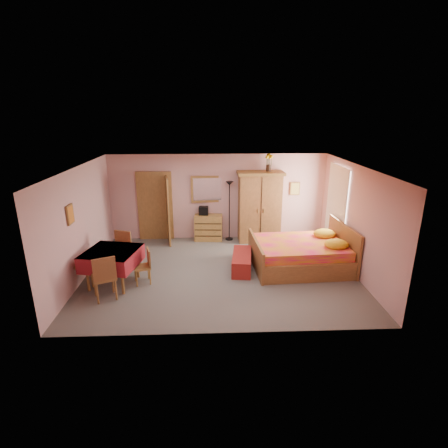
{
  "coord_description": "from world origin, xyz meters",
  "views": [
    {
      "loc": [
        -0.24,
        -7.85,
        3.8
      ],
      "look_at": [
        0.1,
        0.3,
        1.15
      ],
      "focal_mm": 28.0,
      "sensor_mm": 36.0,
      "label": 1
    }
  ],
  "objects_px": {
    "bench": "(242,262)",
    "stereo": "(204,211)",
    "chest_of_drawers": "(209,228)",
    "dining_table": "(113,267)",
    "chair_north": "(120,252)",
    "wall_mirror": "(208,189)",
    "wardrobe": "(259,207)",
    "floor_lamp": "(229,211)",
    "bed": "(300,247)",
    "sunflower_vase": "(269,162)",
    "chair_south": "(104,277)",
    "chair_east": "(142,267)",
    "chair_west": "(84,263)"
  },
  "relations": [
    {
      "from": "bed",
      "to": "chair_east",
      "type": "relative_size",
      "value": 2.9
    },
    {
      "from": "wall_mirror",
      "to": "chair_west",
      "type": "relative_size",
      "value": 1.01
    },
    {
      "from": "stereo",
      "to": "sunflower_vase",
      "type": "xyz_separation_m",
      "value": [
        1.91,
        -0.12,
        1.46
      ]
    },
    {
      "from": "bed",
      "to": "dining_table",
      "type": "height_order",
      "value": "bed"
    },
    {
      "from": "chest_of_drawers",
      "to": "stereo",
      "type": "bearing_deg",
      "value": 162.02
    },
    {
      "from": "wall_mirror",
      "to": "wardrobe",
      "type": "bearing_deg",
      "value": -15.96
    },
    {
      "from": "dining_table",
      "to": "bed",
      "type": "bearing_deg",
      "value": 9.4
    },
    {
      "from": "dining_table",
      "to": "chair_east",
      "type": "relative_size",
      "value": 1.38
    },
    {
      "from": "dining_table",
      "to": "chair_east",
      "type": "distance_m",
      "value": 0.65
    },
    {
      "from": "bench",
      "to": "chair_south",
      "type": "bearing_deg",
      "value": -156.55
    },
    {
      "from": "wall_mirror",
      "to": "chair_east",
      "type": "distance_m",
      "value": 3.54
    },
    {
      "from": "chair_north",
      "to": "chair_west",
      "type": "xyz_separation_m",
      "value": [
        -0.64,
        -0.65,
        0.02
      ]
    },
    {
      "from": "bed",
      "to": "bench",
      "type": "relative_size",
      "value": 1.93
    },
    {
      "from": "bed",
      "to": "chair_west",
      "type": "distance_m",
      "value": 5.17
    },
    {
      "from": "chest_of_drawers",
      "to": "bed",
      "type": "distance_m",
      "value": 3.1
    },
    {
      "from": "chest_of_drawers",
      "to": "floor_lamp",
      "type": "bearing_deg",
      "value": 4.15
    },
    {
      "from": "stereo",
      "to": "floor_lamp",
      "type": "xyz_separation_m",
      "value": [
        0.78,
        -0.05,
        -0.01
      ]
    },
    {
      "from": "dining_table",
      "to": "wardrobe",
      "type": "bearing_deg",
      "value": 36.04
    },
    {
      "from": "wall_mirror",
      "to": "chair_west",
      "type": "distance_m",
      "value": 4.23
    },
    {
      "from": "bed",
      "to": "chair_south",
      "type": "distance_m",
      "value": 4.69
    },
    {
      "from": "wardrobe",
      "to": "chair_east",
      "type": "relative_size",
      "value": 2.61
    },
    {
      "from": "wall_mirror",
      "to": "wardrobe",
      "type": "relative_size",
      "value": 0.49
    },
    {
      "from": "wall_mirror",
      "to": "bed",
      "type": "bearing_deg",
      "value": -48.74
    },
    {
      "from": "sunflower_vase",
      "to": "floor_lamp",
      "type": "bearing_deg",
      "value": 176.6
    },
    {
      "from": "stereo",
      "to": "chair_west",
      "type": "xyz_separation_m",
      "value": [
        -2.68,
        -2.83,
        -0.41
      ]
    },
    {
      "from": "sunflower_vase",
      "to": "bed",
      "type": "distance_m",
      "value": 2.77
    },
    {
      "from": "dining_table",
      "to": "chest_of_drawers",
      "type": "bearing_deg",
      "value": 52.29
    },
    {
      "from": "chest_of_drawers",
      "to": "chair_south",
      "type": "bearing_deg",
      "value": -118.8
    },
    {
      "from": "chest_of_drawers",
      "to": "chair_north",
      "type": "xyz_separation_m",
      "value": [
        -2.18,
        -2.12,
        0.1
      ]
    },
    {
      "from": "bench",
      "to": "chair_west",
      "type": "bearing_deg",
      "value": -170.2
    },
    {
      "from": "floor_lamp",
      "to": "bench",
      "type": "relative_size",
      "value": 1.48
    },
    {
      "from": "bed",
      "to": "bench",
      "type": "bearing_deg",
      "value": 179.78
    },
    {
      "from": "sunflower_vase",
      "to": "dining_table",
      "type": "xyz_separation_m",
      "value": [
        -3.94,
        -2.74,
        -1.97
      ]
    },
    {
      "from": "stereo",
      "to": "dining_table",
      "type": "height_order",
      "value": "stereo"
    },
    {
      "from": "bench",
      "to": "stereo",
      "type": "bearing_deg",
      "value": 113.99
    },
    {
      "from": "stereo",
      "to": "chest_of_drawers",
      "type": "bearing_deg",
      "value": -21.48
    },
    {
      "from": "chair_west",
      "to": "chair_east",
      "type": "height_order",
      "value": "chair_west"
    },
    {
      "from": "wardrobe",
      "to": "sunflower_vase",
      "type": "distance_m",
      "value": 1.34
    },
    {
      "from": "chair_west",
      "to": "chair_east",
      "type": "bearing_deg",
      "value": 84.79
    },
    {
      "from": "sunflower_vase",
      "to": "chair_south",
      "type": "height_order",
      "value": "sunflower_vase"
    },
    {
      "from": "wardrobe",
      "to": "chair_east",
      "type": "bearing_deg",
      "value": -140.31
    },
    {
      "from": "chest_of_drawers",
      "to": "chair_west",
      "type": "bearing_deg",
      "value": -131.99
    },
    {
      "from": "chest_of_drawers",
      "to": "wardrobe",
      "type": "relative_size",
      "value": 0.39
    },
    {
      "from": "sunflower_vase",
      "to": "dining_table",
      "type": "bearing_deg",
      "value": -145.15
    },
    {
      "from": "chest_of_drawers",
      "to": "wardrobe",
      "type": "xyz_separation_m",
      "value": [
        1.53,
        -0.11,
        0.67
      ]
    },
    {
      "from": "chest_of_drawers",
      "to": "dining_table",
      "type": "bearing_deg",
      "value": -124.21
    },
    {
      "from": "dining_table",
      "to": "chair_north",
      "type": "bearing_deg",
      "value": 91.11
    },
    {
      "from": "wall_mirror",
      "to": "wardrobe",
      "type": "distance_m",
      "value": 1.64
    },
    {
      "from": "wardrobe",
      "to": "bench",
      "type": "xyz_separation_m",
      "value": [
        -0.7,
        -2.03,
        -0.86
      ]
    },
    {
      "from": "sunflower_vase",
      "to": "bed",
      "type": "bearing_deg",
      "value": -75.08
    }
  ]
}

